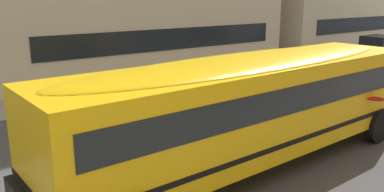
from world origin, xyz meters
name	(u,v)px	position (x,y,z in m)	size (l,w,h in m)	color
ground_plane	(162,155)	(0.00, 0.00, 0.00)	(400.00, 400.00, 0.00)	#424244
sidewalk_far	(64,99)	(0.00, 7.32, 0.01)	(120.00, 3.00, 0.01)	gray
lane_centreline	(162,155)	(0.00, 0.00, 0.00)	(110.00, 0.16, 0.01)	silver
school_bus	(258,100)	(1.71, -1.79, 1.64)	(12.38, 2.94, 2.76)	yellow
parked_car_dark_blue_mid_block	(379,48)	(19.73, 4.68, 0.84)	(3.95, 1.99, 1.64)	navy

